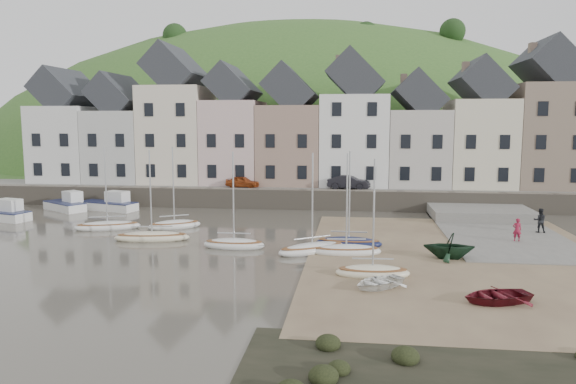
# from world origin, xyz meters

# --- Properties ---
(ground) EXTENTS (160.00, 160.00, 0.00)m
(ground) POSITION_xyz_m (0.00, 0.00, 0.00)
(ground) COLOR #4C483B
(ground) RESTS_ON ground
(quay_land) EXTENTS (90.00, 30.00, 1.50)m
(quay_land) POSITION_xyz_m (0.00, 32.00, 0.75)
(quay_land) COLOR #386127
(quay_land) RESTS_ON ground
(quay_street) EXTENTS (70.00, 7.00, 0.10)m
(quay_street) POSITION_xyz_m (0.00, 20.50, 1.55)
(quay_street) COLOR slate
(quay_street) RESTS_ON quay_land
(seawall) EXTENTS (70.00, 1.20, 1.80)m
(seawall) POSITION_xyz_m (0.00, 17.00, 0.90)
(seawall) COLOR slate
(seawall) RESTS_ON ground
(beach) EXTENTS (18.00, 26.00, 0.06)m
(beach) POSITION_xyz_m (11.00, 0.00, 0.03)
(beach) COLOR brown
(beach) RESTS_ON ground
(slipway) EXTENTS (8.00, 18.00, 0.12)m
(slipway) POSITION_xyz_m (15.00, 8.00, 0.06)
(slipway) COLOR slate
(slipway) RESTS_ON ground
(hillside) EXTENTS (134.40, 84.00, 84.00)m
(hillside) POSITION_xyz_m (-5.00, 60.00, -17.99)
(hillside) COLOR #386127
(hillside) RESTS_ON ground
(townhouse_terrace) EXTENTS (61.05, 8.00, 13.93)m
(townhouse_terrace) POSITION_xyz_m (1.76, 24.00, 7.32)
(townhouse_terrace) COLOR silver
(townhouse_terrace) RESTS_ON quay_land
(sailboat_0) EXTENTS (5.01, 3.11, 6.32)m
(sailboat_0) POSITION_xyz_m (-13.52, 5.92, 0.26)
(sailboat_0) COLOR white
(sailboat_0) RESTS_ON ground
(sailboat_1) EXTENTS (4.19, 3.34, 6.32)m
(sailboat_1) POSITION_xyz_m (-8.72, 6.96, 0.27)
(sailboat_1) COLOR white
(sailboat_1) RESTS_ON ground
(sailboat_2) EXTENTS (5.23, 2.38, 6.32)m
(sailboat_2) POSITION_xyz_m (-8.83, 2.66, 0.26)
(sailboat_2) COLOR beige
(sailboat_2) RESTS_ON ground
(sailboat_3) EXTENTS (3.95, 1.51, 6.32)m
(sailboat_3) POSITION_xyz_m (-2.86, 1.18, 0.27)
(sailboat_3) COLOR white
(sailboat_3) RESTS_ON ground
(sailboat_4) EXTENTS (4.64, 3.92, 6.32)m
(sailboat_4) POSITION_xyz_m (2.16, 0.53, 0.26)
(sailboat_4) COLOR white
(sailboat_4) RESTS_ON ground
(sailboat_5) EXTENTS (4.30, 1.68, 6.32)m
(sailboat_5) POSITION_xyz_m (4.37, 2.53, 0.26)
(sailboat_5) COLOR #161D46
(sailboat_5) RESTS_ON ground
(sailboat_6) EXTENTS (4.35, 1.93, 6.32)m
(sailboat_6) POSITION_xyz_m (4.24, 0.31, 0.26)
(sailboat_6) COLOR white
(sailboat_6) RESTS_ON ground
(sailboat_7) EXTENTS (3.90, 1.68, 6.32)m
(sailboat_7) POSITION_xyz_m (5.67, -4.26, 0.27)
(sailboat_7) COLOR beige
(sailboat_7) RESTS_ON ground
(motorboat_0) EXTENTS (4.84, 3.99, 1.70)m
(motorboat_0) POSITION_xyz_m (-21.12, 13.83, 0.58)
(motorboat_0) COLOR white
(motorboat_0) RESTS_ON ground
(motorboat_1) EXTENTS (5.70, 3.03, 1.70)m
(motorboat_1) POSITION_xyz_m (-23.83, 8.58, 0.58)
(motorboat_1) COLOR white
(motorboat_1) RESTS_ON ground
(motorboat_2) EXTENTS (5.83, 3.24, 1.70)m
(motorboat_2) POSITION_xyz_m (-17.26, 14.44, 0.58)
(motorboat_2) COLOR white
(motorboat_2) RESTS_ON ground
(rowboat_white) EXTENTS (3.39, 3.31, 0.57)m
(rowboat_white) POSITION_xyz_m (5.87, -6.31, 0.35)
(rowboat_white) COLOR white
(rowboat_white) RESTS_ON beach
(rowboat_green) EXTENTS (2.94, 2.56, 1.52)m
(rowboat_green) POSITION_xyz_m (10.16, -0.16, 0.82)
(rowboat_green) COLOR #15311D
(rowboat_green) RESTS_ON beach
(rowboat_red) EXTENTS (3.67, 3.12, 0.64)m
(rowboat_red) POSITION_xyz_m (10.93, -7.87, 0.38)
(rowboat_red) COLOR maroon
(rowboat_red) RESTS_ON beach
(person_red) EXTENTS (0.57, 0.39, 1.53)m
(person_red) POSITION_xyz_m (15.36, 4.89, 0.88)
(person_red) COLOR maroon
(person_red) RESTS_ON slipway
(person_dark) EXTENTS (0.92, 0.76, 1.73)m
(person_dark) POSITION_xyz_m (17.78, 8.04, 0.98)
(person_dark) COLOR black
(person_dark) RESTS_ON slipway
(car_left) EXTENTS (3.44, 1.88, 1.11)m
(car_left) POSITION_xyz_m (-6.10, 19.50, 2.15)
(car_left) COLOR #9B3F16
(car_left) RESTS_ON quay_street
(car_right) EXTENTS (4.14, 2.02, 1.31)m
(car_right) POSITION_xyz_m (4.13, 19.50, 2.25)
(car_right) COLOR black
(car_right) RESTS_ON quay_street
(shore_rocks) EXTENTS (14.04, 6.00, 0.70)m
(shore_rocks) POSITION_xyz_m (7.92, -15.40, 0.12)
(shore_rocks) COLOR black
(shore_rocks) RESTS_ON ground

